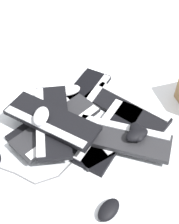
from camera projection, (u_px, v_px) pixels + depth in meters
The scene contains 17 objects.
ground_plane at pixel (96, 124), 1.52m from camera, with size 3.20×3.20×0.00m, color silver.
keyboard_0 at pixel (52, 121), 1.52m from camera, with size 0.40×0.43×0.03m.
keyboard_1 at pixel (76, 130), 1.48m from camera, with size 0.38×0.44×0.03m.
keyboard_2 at pixel (109, 134), 1.46m from camera, with size 0.33×0.46×0.03m.
keyboard_3 at pixel (127, 109), 1.58m from camera, with size 0.45×0.38×0.03m.
keyboard_4 at pixel (81, 98), 1.63m from camera, with size 0.32×0.46×0.03m.
keyboard_5 at pixel (57, 126), 1.46m from camera, with size 0.40×0.43×0.03m.
keyboard_6 at pixel (122, 138), 1.41m from camera, with size 0.46×0.25×0.03m.
keyboard_7 at pixel (52, 120), 1.44m from camera, with size 0.23×0.46×0.03m.
keyboard_8 at pixel (51, 120), 1.40m from camera, with size 0.46×0.33×0.03m.
mouse_0 at pixel (137, 134), 1.38m from camera, with size 0.11×0.07×0.04m, color black.
mouse_1 at pixel (70, 90), 1.61m from camera, with size 0.11×0.07×0.04m, color silver.
mouse_3 at pixel (109, 210), 1.20m from camera, with size 0.11×0.07×0.04m, color black.
mouse_4 at pixel (41, 116), 1.37m from camera, with size 0.11×0.07×0.04m, color silver.
mouse_5 at pixel (137, 132), 1.39m from camera, with size 0.11×0.07×0.04m, color black.
mouse_6 at pixel (35, 148), 1.40m from camera, with size 0.11×0.07×0.04m, color silver.
cable_0 at pixel (62, 137), 1.46m from camera, with size 0.40×0.60×0.01m.
Camera 1 is at (-0.02, 0.99, 1.15)m, focal length 50.00 mm.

